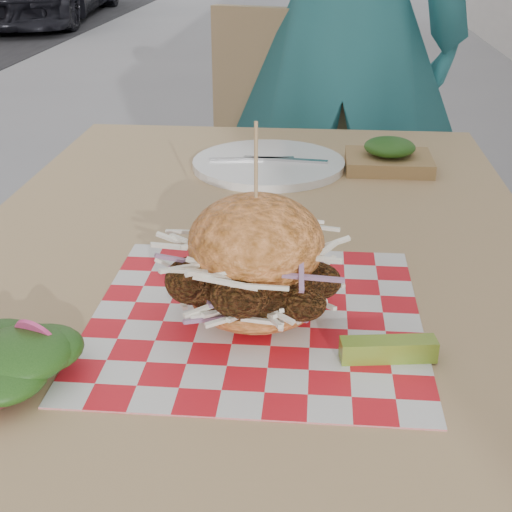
% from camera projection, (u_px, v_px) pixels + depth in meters
% --- Properties ---
extents(diner, '(0.68, 0.47, 1.78)m').
position_uv_depth(diner, '(345.00, 34.00, 1.81)').
color(diner, teal).
rests_on(diner, ground).
extents(patio_table, '(0.80, 1.20, 0.75)m').
position_uv_depth(patio_table, '(252.00, 292.00, 1.01)').
color(patio_table, tan).
rests_on(patio_table, ground).
extents(patio_chair, '(0.52, 0.53, 0.95)m').
position_uv_depth(patio_chair, '(294.00, 169.00, 1.90)').
color(patio_chair, tan).
rests_on(patio_chair, ground).
extents(paper_liner, '(0.36, 0.36, 0.00)m').
position_uv_depth(paper_liner, '(256.00, 317.00, 0.79)').
color(paper_liner, red).
rests_on(paper_liner, patio_table).
extents(sandwich, '(0.19, 0.19, 0.22)m').
position_uv_depth(sandwich, '(256.00, 267.00, 0.76)').
color(sandwich, '#EF8A43').
rests_on(sandwich, paper_liner).
extents(pickle_spear, '(0.10, 0.03, 0.02)m').
position_uv_depth(pickle_spear, '(388.00, 349.00, 0.70)').
color(pickle_spear, olive).
rests_on(pickle_spear, paper_liner).
extents(side_salad, '(0.14, 0.14, 0.05)m').
position_uv_depth(side_salad, '(16.00, 364.00, 0.68)').
color(side_salad, '#3F1419').
rests_on(side_salad, patio_table).
extents(place_setting, '(0.27, 0.27, 0.02)m').
position_uv_depth(place_setting, '(269.00, 164.00, 1.27)').
color(place_setting, white).
rests_on(place_setting, patio_table).
extents(kraft_tray, '(0.15, 0.12, 0.06)m').
position_uv_depth(kraft_tray, '(389.00, 156.00, 1.25)').
color(kraft_tray, '#9B7746').
rests_on(kraft_tray, patio_table).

